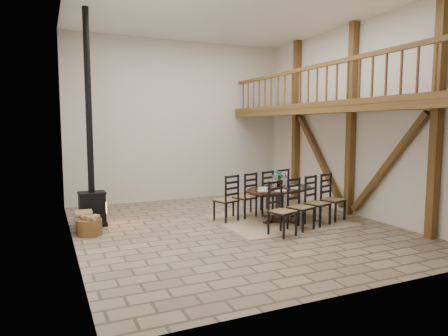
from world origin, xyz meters
name	(u,v)px	position (x,y,z in m)	size (l,w,h in m)	color
ground	(234,227)	(0.00, 0.00, 0.00)	(8.00, 8.00, 0.00)	#8D7C5E
room_shell	(280,98)	(1.19, 0.00, 3.01)	(7.02, 8.02, 5.01)	beige
rug	(279,221)	(1.29, 0.10, 0.01)	(3.00, 2.50, 0.02)	tan
dining_table	(280,205)	(1.29, 0.10, 0.41)	(3.05, 2.90, 1.29)	black
wood_stove	(91,178)	(-2.99, 1.49, 1.13)	(0.63, 0.49, 5.00)	black
log_basket	(90,226)	(-3.13, 0.68, 0.19)	(0.53, 0.53, 0.44)	brown
log_stack	(84,222)	(-3.23, 0.96, 0.24)	(0.37, 0.38, 0.49)	#A1845A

